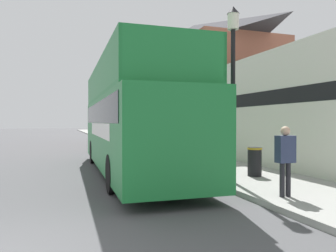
{
  "coord_description": "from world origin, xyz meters",
  "views": [
    {
      "loc": [
        1.52,
        -4.54,
        1.88
      ],
      "look_at": [
        5.08,
        5.97,
        1.74
      ],
      "focal_mm": 35.0,
      "sensor_mm": 36.0,
      "label": 1
    }
  ],
  "objects_px": {
    "lamp_post_second": "(153,88)",
    "litter_bin": "(255,161)",
    "tour_bus": "(131,125)",
    "lamp_post_nearest": "(233,62)",
    "pedestrian_nearest": "(285,154)",
    "parked_car_ahead_of_bus": "(113,142)"
  },
  "relations": [
    {
      "from": "lamp_post_second",
      "to": "litter_bin",
      "type": "bearing_deg",
      "value": -80.73
    },
    {
      "from": "tour_bus",
      "to": "lamp_post_nearest",
      "type": "distance_m",
      "value": 4.58
    },
    {
      "from": "pedestrian_nearest",
      "to": "lamp_post_second",
      "type": "bearing_deg",
      "value": 91.34
    },
    {
      "from": "tour_bus",
      "to": "pedestrian_nearest",
      "type": "height_order",
      "value": "tour_bus"
    },
    {
      "from": "lamp_post_nearest",
      "to": "tour_bus",
      "type": "bearing_deg",
      "value": 121.7
    },
    {
      "from": "pedestrian_nearest",
      "to": "tour_bus",
      "type": "bearing_deg",
      "value": 113.58
    },
    {
      "from": "pedestrian_nearest",
      "to": "lamp_post_nearest",
      "type": "relative_size",
      "value": 0.32
    },
    {
      "from": "pedestrian_nearest",
      "to": "parked_car_ahead_of_bus",
      "type": "bearing_deg",
      "value": 97.85
    },
    {
      "from": "pedestrian_nearest",
      "to": "lamp_post_second",
      "type": "xyz_separation_m",
      "value": [
        -0.24,
        10.25,
        2.56
      ]
    },
    {
      "from": "lamp_post_second",
      "to": "litter_bin",
      "type": "xyz_separation_m",
      "value": [
        1.23,
        -7.52,
        -3.06
      ]
    },
    {
      "from": "tour_bus",
      "to": "litter_bin",
      "type": "distance_m",
      "value": 4.58
    },
    {
      "from": "pedestrian_nearest",
      "to": "litter_bin",
      "type": "xyz_separation_m",
      "value": [
        0.99,
        2.73,
        -0.5
      ]
    },
    {
      "from": "pedestrian_nearest",
      "to": "lamp_post_nearest",
      "type": "bearing_deg",
      "value": 96.46
    },
    {
      "from": "lamp_post_second",
      "to": "parked_car_ahead_of_bus",
      "type": "bearing_deg",
      "value": 117.75
    },
    {
      "from": "lamp_post_nearest",
      "to": "litter_bin",
      "type": "bearing_deg",
      "value": 30.99
    },
    {
      "from": "lamp_post_nearest",
      "to": "litter_bin",
      "type": "distance_m",
      "value": 3.29
    },
    {
      "from": "tour_bus",
      "to": "lamp_post_nearest",
      "type": "bearing_deg",
      "value": -56.75
    },
    {
      "from": "pedestrian_nearest",
      "to": "lamp_post_second",
      "type": "distance_m",
      "value": 10.57
    },
    {
      "from": "tour_bus",
      "to": "litter_bin",
      "type": "relative_size",
      "value": 11.89
    },
    {
      "from": "lamp_post_nearest",
      "to": "lamp_post_second",
      "type": "xyz_separation_m",
      "value": [
        -0.01,
        8.25,
        0.09
      ]
    },
    {
      "from": "pedestrian_nearest",
      "to": "litter_bin",
      "type": "distance_m",
      "value": 2.94
    },
    {
      "from": "parked_car_ahead_of_bus",
      "to": "tour_bus",
      "type": "bearing_deg",
      "value": -91.66
    }
  ]
}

